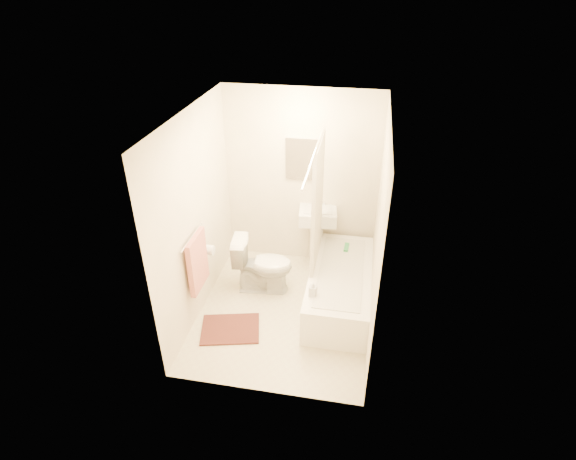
% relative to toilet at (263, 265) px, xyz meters
% --- Properties ---
extents(floor, '(2.40, 2.40, 0.00)m').
position_rel_toilet_xyz_m(floor, '(0.35, -0.39, -0.37)').
color(floor, beige).
rests_on(floor, ground).
extents(ceiling, '(2.40, 2.40, 0.00)m').
position_rel_toilet_xyz_m(ceiling, '(0.35, -0.39, 2.03)').
color(ceiling, white).
rests_on(ceiling, ground).
extents(wall_back, '(2.00, 0.02, 2.40)m').
position_rel_toilet_xyz_m(wall_back, '(0.35, 0.81, 0.83)').
color(wall_back, beige).
rests_on(wall_back, ground).
extents(wall_left, '(0.02, 2.40, 2.40)m').
position_rel_toilet_xyz_m(wall_left, '(-0.65, -0.39, 0.83)').
color(wall_left, beige).
rests_on(wall_left, ground).
extents(wall_right, '(0.02, 2.40, 2.40)m').
position_rel_toilet_xyz_m(wall_right, '(1.35, -0.39, 0.83)').
color(wall_right, beige).
rests_on(wall_right, ground).
extents(mirror, '(0.40, 0.03, 0.55)m').
position_rel_toilet_xyz_m(mirror, '(0.35, 0.79, 1.13)').
color(mirror, white).
rests_on(mirror, wall_back).
extents(curtain_rod, '(0.03, 1.70, 0.03)m').
position_rel_toilet_xyz_m(curtain_rod, '(0.65, -0.29, 1.63)').
color(curtain_rod, silver).
rests_on(curtain_rod, wall_back).
extents(shower_curtain, '(0.04, 0.80, 1.55)m').
position_rel_toilet_xyz_m(shower_curtain, '(0.65, 0.11, 0.85)').
color(shower_curtain, silver).
rests_on(shower_curtain, curtain_rod).
extents(towel_bar, '(0.02, 0.60, 0.02)m').
position_rel_toilet_xyz_m(towel_bar, '(-0.61, -0.64, 0.73)').
color(towel_bar, silver).
rests_on(towel_bar, wall_left).
extents(towel, '(0.06, 0.45, 0.66)m').
position_rel_toilet_xyz_m(towel, '(-0.58, -0.64, 0.41)').
color(towel, '#CC7266').
rests_on(towel, towel_bar).
extents(toilet_paper, '(0.11, 0.12, 0.12)m').
position_rel_toilet_xyz_m(toilet_paper, '(-0.58, -0.27, 0.33)').
color(toilet_paper, white).
rests_on(toilet_paper, wall_left).
extents(toilet, '(0.79, 0.49, 0.73)m').
position_rel_toilet_xyz_m(toilet, '(0.00, 0.00, 0.00)').
color(toilet, white).
rests_on(toilet, floor).
extents(sink, '(0.53, 0.44, 0.95)m').
position_rel_toilet_xyz_m(sink, '(0.60, 0.67, 0.11)').
color(sink, white).
rests_on(sink, floor).
extents(bathtub, '(0.73, 1.66, 0.47)m').
position_rel_toilet_xyz_m(bathtub, '(0.99, -0.09, -0.13)').
color(bathtub, white).
rests_on(bathtub, floor).
extents(bath_mat, '(0.75, 0.63, 0.02)m').
position_rel_toilet_xyz_m(bath_mat, '(-0.20, -0.82, -0.35)').
color(bath_mat, '#542520').
rests_on(bath_mat, floor).
extents(soap_bottle, '(0.09, 0.09, 0.18)m').
position_rel_toilet_xyz_m(soap_bottle, '(0.71, -0.61, 0.19)').
color(soap_bottle, white).
rests_on(soap_bottle, bathtub).
extents(scrub_brush, '(0.06, 0.19, 0.04)m').
position_rel_toilet_xyz_m(scrub_brush, '(1.01, 0.40, 0.12)').
color(scrub_brush, green).
rests_on(scrub_brush, bathtub).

